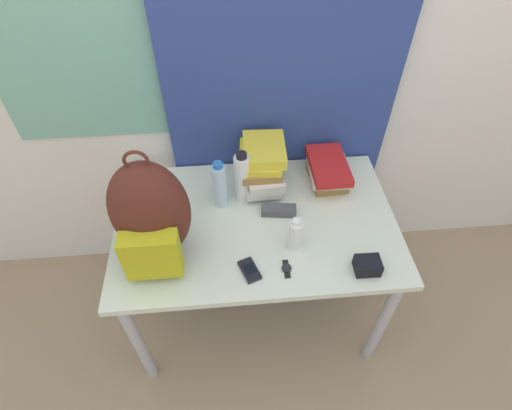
{
  "coord_description": "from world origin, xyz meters",
  "views": [
    {
      "loc": [
        -0.1,
        -0.73,
        2.03
      ],
      "look_at": [
        0.0,
        0.38,
        0.83
      ],
      "focal_mm": 28.0,
      "sensor_mm": 36.0,
      "label": 1
    }
  ],
  "objects_px": {
    "cell_phone": "(250,270)",
    "sunscreen_bottle": "(295,235)",
    "sports_bottle": "(242,177)",
    "sunglasses_case": "(279,210)",
    "wristwatch": "(287,269)",
    "backpack": "(151,215)",
    "book_stack_center": "(328,171)",
    "water_bottle": "(220,185)",
    "book_stack_left": "(262,165)",
    "camera_pouch": "(368,266)"
  },
  "relations": [
    {
      "from": "water_bottle",
      "to": "wristwatch",
      "type": "xyz_separation_m",
      "value": [
        0.24,
        -0.37,
        -0.11
      ]
    },
    {
      "from": "cell_phone",
      "to": "sunglasses_case",
      "type": "bearing_deg",
      "value": 62.6
    },
    {
      "from": "book_stack_center",
      "to": "water_bottle",
      "type": "xyz_separation_m",
      "value": [
        -0.5,
        -0.1,
        0.05
      ]
    },
    {
      "from": "water_bottle",
      "to": "book_stack_center",
      "type": "bearing_deg",
      "value": 11.69
    },
    {
      "from": "backpack",
      "to": "cell_phone",
      "type": "bearing_deg",
      "value": -20.37
    },
    {
      "from": "backpack",
      "to": "book_stack_left",
      "type": "xyz_separation_m",
      "value": [
        0.44,
        0.35,
        -0.1
      ]
    },
    {
      "from": "book_stack_center",
      "to": "cell_phone",
      "type": "relative_size",
      "value": 2.35
    },
    {
      "from": "backpack",
      "to": "water_bottle",
      "type": "distance_m",
      "value": 0.36
    },
    {
      "from": "sports_bottle",
      "to": "backpack",
      "type": "bearing_deg",
      "value": -141.75
    },
    {
      "from": "sports_bottle",
      "to": "cell_phone",
      "type": "xyz_separation_m",
      "value": [
        -0.0,
        -0.4,
        -0.11
      ]
    },
    {
      "from": "backpack",
      "to": "water_bottle",
      "type": "height_order",
      "value": "backpack"
    },
    {
      "from": "sunglasses_case",
      "to": "camera_pouch",
      "type": "height_order",
      "value": "camera_pouch"
    },
    {
      "from": "book_stack_center",
      "to": "sports_bottle",
      "type": "bearing_deg",
      "value": -170.05
    },
    {
      "from": "sports_bottle",
      "to": "camera_pouch",
      "type": "bearing_deg",
      "value": -44.27
    },
    {
      "from": "book_stack_left",
      "to": "cell_phone",
      "type": "distance_m",
      "value": 0.5
    },
    {
      "from": "book_stack_left",
      "to": "camera_pouch",
      "type": "relative_size",
      "value": 2.95
    },
    {
      "from": "sunscreen_bottle",
      "to": "water_bottle",
      "type": "bearing_deg",
      "value": 137.06
    },
    {
      "from": "book_stack_left",
      "to": "sunscreen_bottle",
      "type": "bearing_deg",
      "value": -76.04
    },
    {
      "from": "water_bottle",
      "to": "sports_bottle",
      "type": "distance_m",
      "value": 0.1
    },
    {
      "from": "sports_bottle",
      "to": "sunscreen_bottle",
      "type": "relative_size",
      "value": 1.56
    },
    {
      "from": "sunglasses_case",
      "to": "cell_phone",
      "type": "bearing_deg",
      "value": -117.4
    },
    {
      "from": "camera_pouch",
      "to": "book_stack_left",
      "type": "bearing_deg",
      "value": 124.55
    },
    {
      "from": "water_bottle",
      "to": "sunglasses_case",
      "type": "xyz_separation_m",
      "value": [
        0.25,
        -0.08,
        -0.09
      ]
    },
    {
      "from": "cell_phone",
      "to": "backpack",
      "type": "bearing_deg",
      "value": 159.63
    },
    {
      "from": "cell_phone",
      "to": "sunscreen_bottle",
      "type": "bearing_deg",
      "value": 29.13
    },
    {
      "from": "cell_phone",
      "to": "sunglasses_case",
      "type": "distance_m",
      "value": 0.33
    },
    {
      "from": "backpack",
      "to": "sunglasses_case",
      "type": "xyz_separation_m",
      "value": [
        0.5,
        0.16,
        -0.2
      ]
    },
    {
      "from": "backpack",
      "to": "book_stack_left",
      "type": "height_order",
      "value": "backpack"
    },
    {
      "from": "book_stack_left",
      "to": "water_bottle",
      "type": "distance_m",
      "value": 0.22
    },
    {
      "from": "book_stack_left",
      "to": "sports_bottle",
      "type": "height_order",
      "value": "sports_bottle"
    },
    {
      "from": "cell_phone",
      "to": "camera_pouch",
      "type": "height_order",
      "value": "camera_pouch"
    },
    {
      "from": "sports_bottle",
      "to": "wristwatch",
      "type": "height_order",
      "value": "sports_bottle"
    },
    {
      "from": "backpack",
      "to": "book_stack_center",
      "type": "bearing_deg",
      "value": 24.73
    },
    {
      "from": "cell_phone",
      "to": "water_bottle",
      "type": "bearing_deg",
      "value": 104.76
    },
    {
      "from": "sunscreen_bottle",
      "to": "cell_phone",
      "type": "relative_size",
      "value": 1.37
    },
    {
      "from": "book_stack_left",
      "to": "sports_bottle",
      "type": "distance_m",
      "value": 0.12
    },
    {
      "from": "book_stack_left",
      "to": "camera_pouch",
      "type": "bearing_deg",
      "value": -55.45
    },
    {
      "from": "sunscreen_bottle",
      "to": "book_stack_center",
      "type": "bearing_deg",
      "value": 59.92
    },
    {
      "from": "book_stack_left",
      "to": "sunglasses_case",
      "type": "relative_size",
      "value": 1.84
    },
    {
      "from": "sunglasses_case",
      "to": "wristwatch",
      "type": "xyz_separation_m",
      "value": [
        -0.01,
        -0.29,
        -0.01
      ]
    },
    {
      "from": "book_stack_left",
      "to": "sunscreen_bottle",
      "type": "height_order",
      "value": "book_stack_left"
    },
    {
      "from": "book_stack_left",
      "to": "sunglasses_case",
      "type": "xyz_separation_m",
      "value": [
        0.06,
        -0.19,
        -0.09
      ]
    },
    {
      "from": "sunscreen_bottle",
      "to": "sports_bottle",
      "type": "bearing_deg",
      "value": 122.0
    },
    {
      "from": "sports_bottle",
      "to": "camera_pouch",
      "type": "relative_size",
      "value": 2.59
    },
    {
      "from": "book_stack_left",
      "to": "cell_phone",
      "type": "bearing_deg",
      "value": -101.02
    },
    {
      "from": "wristwatch",
      "to": "camera_pouch",
      "type": "bearing_deg",
      "value": -5.58
    },
    {
      "from": "cell_phone",
      "to": "camera_pouch",
      "type": "relative_size",
      "value": 1.21
    },
    {
      "from": "cell_phone",
      "to": "sunglasses_case",
      "type": "xyz_separation_m",
      "value": [
        0.15,
        0.29,
        0.01
      ]
    },
    {
      "from": "book_stack_left",
      "to": "book_stack_center",
      "type": "height_order",
      "value": "book_stack_left"
    },
    {
      "from": "sunglasses_case",
      "to": "water_bottle",
      "type": "bearing_deg",
      "value": 161.7
    }
  ]
}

